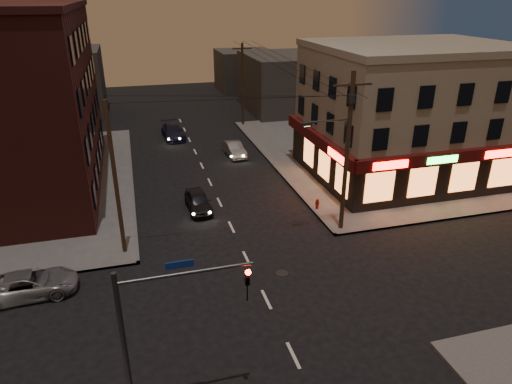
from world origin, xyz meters
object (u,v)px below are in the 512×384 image
object	(u,v)px
sedan_near	(198,201)
fire_hydrant	(317,203)
suv_cross	(29,284)
sedan_far	(173,131)
sedan_mid	(234,149)

from	to	relation	value
sedan_near	fire_hydrant	distance (m)	8.40
suv_cross	fire_hydrant	xyz separation A→B (m)	(17.88, 5.26, -0.10)
sedan_near	fire_hydrant	world-z (taller)	sedan_near
sedan_far	sedan_near	bearing A→B (deg)	-94.58
sedan_mid	fire_hydrant	bearing A→B (deg)	-81.56
sedan_mid	suv_cross	bearing A→B (deg)	-133.76
sedan_mid	fire_hydrant	distance (m)	13.34
sedan_near	sedan_far	xyz separation A→B (m)	(0.16, 17.92, 0.06)
sedan_near	sedan_mid	distance (m)	11.83
suv_cross	sedan_far	bearing A→B (deg)	-23.90
suv_cross	fire_hydrant	distance (m)	18.63
sedan_near	fire_hydrant	xyz separation A→B (m)	(8.08, -2.31, -0.11)
sedan_mid	sedan_far	xyz separation A→B (m)	(-4.91, 7.23, 0.07)
suv_cross	sedan_far	world-z (taller)	sedan_far
suv_cross	sedan_mid	world-z (taller)	sedan_mid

